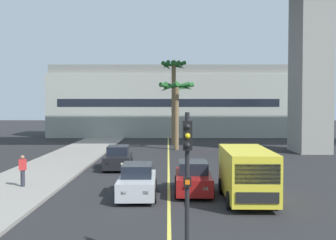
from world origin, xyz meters
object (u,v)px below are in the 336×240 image
(delivery_van, at_px, (246,173))
(palm_tree_near_median, at_px, (173,82))
(car_queue_front, at_px, (136,182))
(car_queue_third, at_px, (117,158))
(traffic_light_median_near, at_px, (186,169))
(pedestrian_near_crosswalk, at_px, (22,170))
(car_queue_second, at_px, (192,178))
(palm_tree_mid_median, at_px, (176,95))

(delivery_van, height_order, palm_tree_near_median, palm_tree_near_median)
(car_queue_front, bearing_deg, car_queue_third, 102.67)
(traffic_light_median_near, distance_m, pedestrian_near_crosswalk, 13.43)
(pedestrian_near_crosswalk, bearing_deg, car_queue_second, -5.41)
(car_queue_second, xyz_separation_m, traffic_light_median_near, (-0.75, -9.81, 1.99))
(car_queue_third, height_order, traffic_light_median_near, traffic_light_median_near)
(car_queue_second, bearing_deg, car_queue_front, -161.22)
(car_queue_front, relative_size, palm_tree_near_median, 0.45)
(car_queue_third, xyz_separation_m, pedestrian_near_crosswalk, (-4.12, -6.89, 0.28))
(car_queue_front, height_order, delivery_van, delivery_van)
(delivery_van, height_order, traffic_light_median_near, traffic_light_median_near)
(car_queue_front, xyz_separation_m, palm_tree_near_median, (2.09, 25.78, 6.13))
(traffic_light_median_near, height_order, palm_tree_mid_median, palm_tree_mid_median)
(palm_tree_mid_median, bearing_deg, car_queue_front, -96.42)
(traffic_light_median_near, bearing_deg, delivery_van, 69.09)
(palm_tree_mid_median, bearing_deg, car_queue_third, -109.73)
(car_queue_second, height_order, palm_tree_mid_median, palm_tree_mid_median)
(delivery_van, bearing_deg, traffic_light_median_near, -110.91)
(car_queue_front, distance_m, palm_tree_near_median, 26.59)
(car_queue_front, bearing_deg, car_queue_second, 18.78)
(car_queue_front, bearing_deg, palm_tree_near_median, 85.36)
(delivery_van, bearing_deg, car_queue_front, 170.37)
(car_queue_front, xyz_separation_m, palm_tree_mid_median, (2.31, 20.48, 4.53))
(car_queue_second, bearing_deg, pedestrian_near_crosswalk, 174.59)
(car_queue_second, xyz_separation_m, car_queue_third, (-4.66, 7.72, 0.00))
(car_queue_second, bearing_deg, delivery_van, -37.46)
(traffic_light_median_near, relative_size, palm_tree_near_median, 0.46)
(car_queue_front, relative_size, delivery_van, 0.78)
(delivery_van, xyz_separation_m, palm_tree_near_median, (-2.94, 26.64, 5.57))
(car_queue_third, xyz_separation_m, traffic_light_median_near, (3.91, -17.52, 1.99))
(delivery_van, xyz_separation_m, traffic_light_median_near, (-3.07, -8.03, 1.43))
(delivery_van, relative_size, traffic_light_median_near, 1.26)
(pedestrian_near_crosswalk, bearing_deg, palm_tree_near_median, 71.26)
(car_queue_second, relative_size, car_queue_third, 0.99)
(traffic_light_median_near, xyz_separation_m, pedestrian_near_crosswalk, (-8.03, 10.64, -1.72))
(car_queue_third, relative_size, palm_tree_mid_median, 0.63)
(delivery_van, bearing_deg, palm_tree_near_median, 96.30)
(palm_tree_near_median, height_order, palm_tree_mid_median, palm_tree_near_median)
(palm_tree_near_median, bearing_deg, car_queue_third, -103.25)
(car_queue_front, height_order, palm_tree_mid_median, palm_tree_mid_median)
(palm_tree_near_median, height_order, pedestrian_near_crosswalk, palm_tree_near_median)
(delivery_van, xyz_separation_m, pedestrian_near_crosswalk, (-11.09, 2.61, -0.29))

